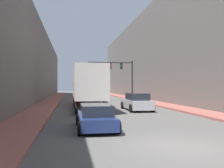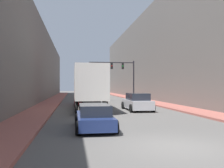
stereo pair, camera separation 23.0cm
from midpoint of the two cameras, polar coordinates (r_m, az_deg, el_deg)
ground_plane at (r=9.71m, az=14.97°, el=-13.71°), size 200.00×200.00×0.00m
sidewalk_right at (r=40.07m, az=6.18°, el=-3.51°), size 2.48×80.00×0.15m
sidewalk_left at (r=38.80m, az=-12.93°, el=-3.60°), size 2.48×80.00×0.15m
building_right at (r=41.62m, az=11.86°, el=6.54°), size 6.00×80.00×14.55m
building_left at (r=39.41m, az=-19.10°, el=4.40°), size 6.00×80.00×11.07m
semi_truck at (r=24.62m, az=-5.32°, el=-0.42°), size 2.60×12.73×3.94m
sedan_car at (r=13.05m, az=-3.58°, el=-7.56°), size 1.96×4.43×1.28m
suv_car at (r=22.86m, az=6.05°, el=-4.15°), size 2.12×4.76×1.57m
traffic_signal_gantry at (r=36.82m, az=2.33°, el=2.78°), size 6.70×0.35×5.96m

